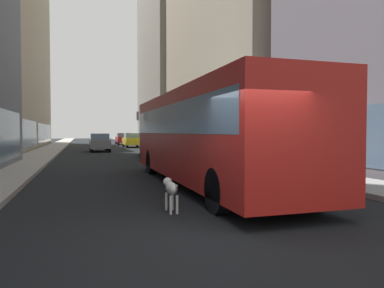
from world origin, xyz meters
TOP-DOWN VIEW (x-y plane):
  - ground_plane at (0.00, 35.00)m, footprint 120.00×120.00m
  - sidewalk_left at (-5.70, 35.00)m, footprint 2.40×110.00m
  - sidewalk_right at (5.70, 35.00)m, footprint 2.40×110.00m
  - building_left_far at (-11.90, 45.60)m, footprint 8.95×18.69m
  - building_right_far at (11.90, 48.38)m, footprint 10.10×19.17m
  - transit_bus at (1.20, 5.39)m, footprint 2.78×11.53m
  - car_yellow_taxi at (2.80, 35.10)m, footprint 1.86×4.42m
  - car_grey_wagon at (-1.20, 27.26)m, footprint 1.72×4.35m
  - car_red_coupe at (2.80, 44.12)m, footprint 1.94×4.27m
  - box_truck at (2.80, 17.84)m, footprint 2.30×7.50m
  - dalmatian_dog at (-0.84, 1.77)m, footprint 0.22×0.96m
  - traffic_light_near at (4.90, 2.85)m, footprint 0.24×0.41m

SIDE VIEW (x-z plane):
  - ground_plane at x=0.00m, z-range 0.00..0.00m
  - sidewalk_left at x=-5.70m, z-range 0.00..0.15m
  - sidewalk_right at x=5.70m, z-range 0.00..0.15m
  - dalmatian_dog at x=-0.84m, z-range 0.15..0.87m
  - car_grey_wagon at x=-1.20m, z-range 0.01..1.63m
  - car_yellow_taxi at x=2.80m, z-range 0.01..1.63m
  - car_red_coupe at x=2.80m, z-range 0.01..1.63m
  - box_truck at x=2.80m, z-range 0.14..3.19m
  - transit_bus at x=1.20m, z-range 0.25..3.30m
  - traffic_light_near at x=4.90m, z-range 0.74..4.14m
  - building_left_far at x=-11.90m, z-range -0.01..22.31m
  - building_right_far at x=11.90m, z-range -0.01..27.62m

